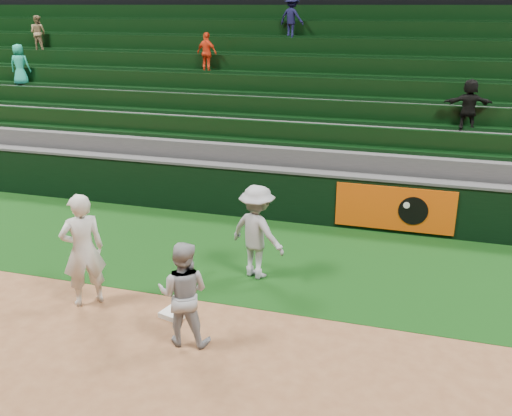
{
  "coord_description": "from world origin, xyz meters",
  "views": [
    {
      "loc": [
        3.44,
        -7.25,
        4.87
      ],
      "look_at": [
        0.6,
        2.3,
        1.3
      ],
      "focal_mm": 40.0,
      "sensor_mm": 36.0,
      "label": 1
    }
  ],
  "objects_px": {
    "first_baseman": "(83,250)",
    "baserunner": "(183,294)",
    "first_base": "(175,313)",
    "base_coach": "(257,232)"
  },
  "relations": [
    {
      "from": "baserunner",
      "to": "base_coach",
      "type": "xyz_separation_m",
      "value": [
        0.42,
        2.45,
        0.08
      ]
    },
    {
      "from": "first_base",
      "to": "baserunner",
      "type": "xyz_separation_m",
      "value": [
        0.48,
        -0.66,
        0.78
      ]
    },
    {
      "from": "first_baseman",
      "to": "base_coach",
      "type": "bearing_deg",
      "value": 170.87
    },
    {
      "from": "first_base",
      "to": "base_coach",
      "type": "xyz_separation_m",
      "value": [
        0.89,
        1.79,
        0.86
      ]
    },
    {
      "from": "base_coach",
      "to": "first_baseman",
      "type": "bearing_deg",
      "value": 58.62
    },
    {
      "from": "first_baseman",
      "to": "base_coach",
      "type": "xyz_separation_m",
      "value": [
        2.51,
        1.81,
        -0.09
      ]
    },
    {
      "from": "first_baseman",
      "to": "baserunner",
      "type": "height_order",
      "value": "first_baseman"
    },
    {
      "from": "first_base",
      "to": "baserunner",
      "type": "height_order",
      "value": "baserunner"
    },
    {
      "from": "first_base",
      "to": "base_coach",
      "type": "distance_m",
      "value": 2.18
    },
    {
      "from": "base_coach",
      "to": "baserunner",
      "type": "bearing_deg",
      "value": 103.08
    }
  ]
}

